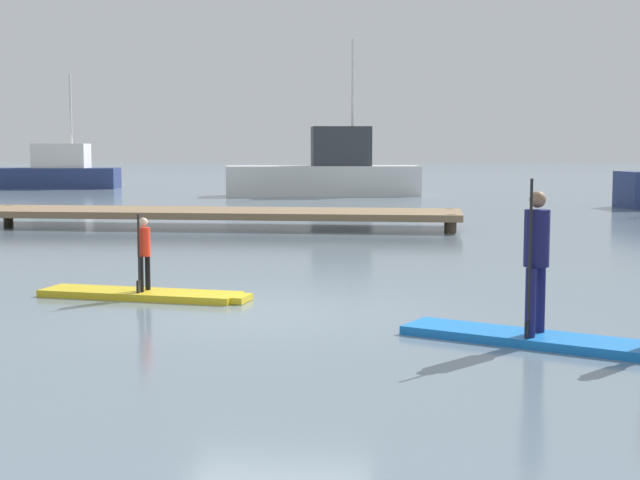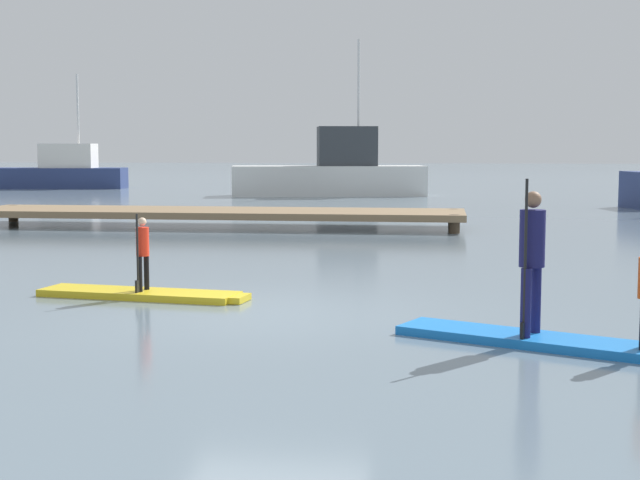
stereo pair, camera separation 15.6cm
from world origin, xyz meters
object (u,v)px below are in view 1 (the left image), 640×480
Objects in this scene: paddler_adult at (536,253)px; motor_boat_small_navy at (51,172)px; fishing_boat_white_large at (327,172)px; paddler_child_solo at (144,250)px; paddleboard_near at (145,294)px; paddleboard_far at (565,342)px.

paddler_adult is 0.22× the size of motor_boat_small_navy.
fishing_boat_white_large is (-5.84, 30.94, 0.05)m from paddler_adult.
fishing_boat_white_large is (-0.61, 28.48, 0.36)m from paddler_child_solo.
paddleboard_near and paddleboard_far have the same top height.
paddler_child_solo is (-0.00, -0.01, 0.64)m from paddleboard_near.
paddler_child_solo is at bearing 154.89° from paddleboard_far.
paddleboard_far is 1.02m from paddler_adult.
fishing_boat_white_large is (-6.15, 31.08, 1.00)m from paddleboard_far.
fishing_boat_white_large reaches higher than paddler_adult.
paddleboard_near is 1.83× the size of paddler_adult.
paddler_adult is 42.47m from motor_boat_small_navy.
paddler_child_solo is 0.31× the size of paddleboard_far.
paddler_adult is at bearing -25.21° from paddler_child_solo.
paddleboard_far is 0.46× the size of motor_boat_small_navy.
paddler_adult reaches higher than paddleboard_near.
paddler_child_solo is at bearing -64.72° from motor_boat_small_navy.
motor_boat_small_navy reaches higher than paddleboard_far.
paddleboard_near is 2.82× the size of paddler_child_solo.
fishing_boat_white_large reaches higher than motor_boat_small_navy.
paddleboard_near is at bearing 154.67° from paddler_adult.
paddleboard_far is at bearing -25.23° from paddleboard_near.
paddler_child_solo is at bearing 154.79° from paddler_adult.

